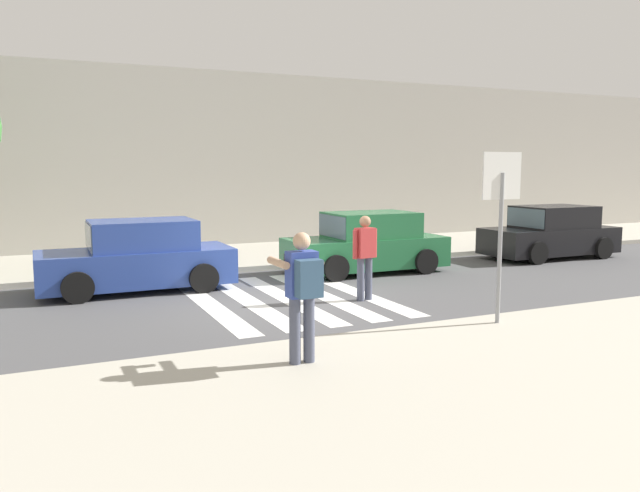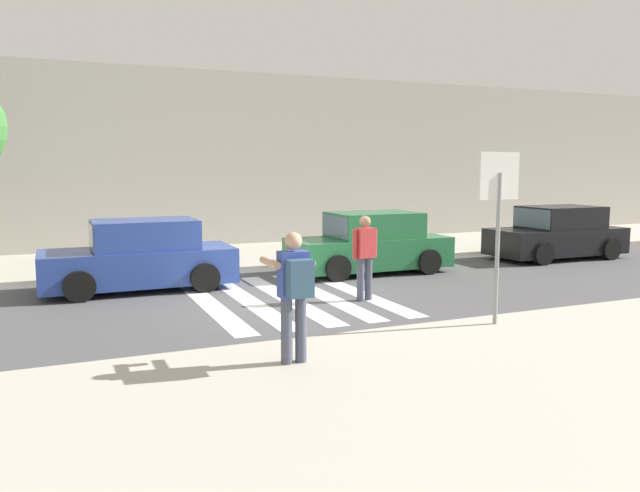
% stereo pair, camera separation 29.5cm
% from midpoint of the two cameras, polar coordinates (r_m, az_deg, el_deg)
% --- Properties ---
extents(ground_plane, '(120.00, 120.00, 0.00)m').
position_cam_midpoint_polar(ground_plane, '(12.81, -3.49, -4.93)').
color(ground_plane, '#4C4C4F').
extents(sidewalk_near, '(60.00, 6.00, 0.14)m').
position_cam_midpoint_polar(sidewalk_near, '(7.57, 14.28, -13.27)').
color(sidewalk_near, '#B2AD9E').
rests_on(sidewalk_near, ground).
extents(sidewalk_far, '(60.00, 4.80, 0.14)m').
position_cam_midpoint_polar(sidewalk_far, '(18.43, -10.27, -1.07)').
color(sidewalk_far, '#B2AD9E').
rests_on(sidewalk_far, ground).
extents(building_facade_far, '(56.00, 4.00, 5.79)m').
position_cam_midpoint_polar(building_facade_far, '(22.54, -13.26, 7.55)').
color(building_facade_far, '#ADA89E').
rests_on(building_facade_far, ground).
extents(crosswalk_stripe_0, '(0.44, 5.20, 0.01)m').
position_cam_midpoint_polar(crosswalk_stripe_0, '(12.52, -10.69, -5.30)').
color(crosswalk_stripe_0, silver).
rests_on(crosswalk_stripe_0, ground).
extents(crosswalk_stripe_1, '(0.44, 5.20, 0.01)m').
position_cam_midpoint_polar(crosswalk_stripe_1, '(12.73, -7.18, -5.03)').
color(crosswalk_stripe_1, silver).
rests_on(crosswalk_stripe_1, ground).
extents(crosswalk_stripe_2, '(0.44, 5.20, 0.01)m').
position_cam_midpoint_polar(crosswalk_stripe_2, '(12.99, -3.81, -4.74)').
color(crosswalk_stripe_2, silver).
rests_on(crosswalk_stripe_2, ground).
extents(crosswalk_stripe_3, '(0.44, 5.20, 0.01)m').
position_cam_midpoint_polar(crosswalk_stripe_3, '(13.29, -0.57, -4.45)').
color(crosswalk_stripe_3, silver).
rests_on(crosswalk_stripe_3, ground).
extents(crosswalk_stripe_4, '(0.44, 5.20, 0.01)m').
position_cam_midpoint_polar(crosswalk_stripe_4, '(13.63, 2.50, -4.16)').
color(crosswalk_stripe_4, silver).
rests_on(crosswalk_stripe_4, ground).
extents(stop_sign, '(0.76, 0.08, 2.79)m').
position_cam_midpoint_polar(stop_sign, '(10.46, 15.45, 4.15)').
color(stop_sign, gray).
rests_on(stop_sign, sidewalk_near).
extents(photographer_with_backpack, '(0.58, 0.84, 1.72)m').
position_cam_midpoint_polar(photographer_with_backpack, '(8.06, -2.65, -3.69)').
color(photographer_with_backpack, '#474C60').
rests_on(photographer_with_backpack, sidewalk_near).
extents(pedestrian_crossing, '(0.58, 0.29, 1.72)m').
position_cam_midpoint_polar(pedestrian_crossing, '(12.60, 3.45, -0.63)').
color(pedestrian_crossing, '#474C60').
rests_on(pedestrian_crossing, ground).
extents(parked_car_blue, '(4.10, 1.92, 1.55)m').
position_cam_midpoint_polar(parked_car_blue, '(14.24, -16.86, -1.03)').
color(parked_car_blue, '#284293').
rests_on(parked_car_blue, ground).
extents(parked_car_green, '(4.10, 1.92, 1.55)m').
position_cam_midpoint_polar(parked_car_green, '(16.03, 3.79, 0.16)').
color(parked_car_green, '#236B3D').
rests_on(parked_car_green, ground).
extents(parked_car_black, '(4.10, 1.92, 1.55)m').
position_cam_midpoint_polar(parked_car_black, '(19.78, 19.93, 1.08)').
color(parked_car_black, black).
rests_on(parked_car_black, ground).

